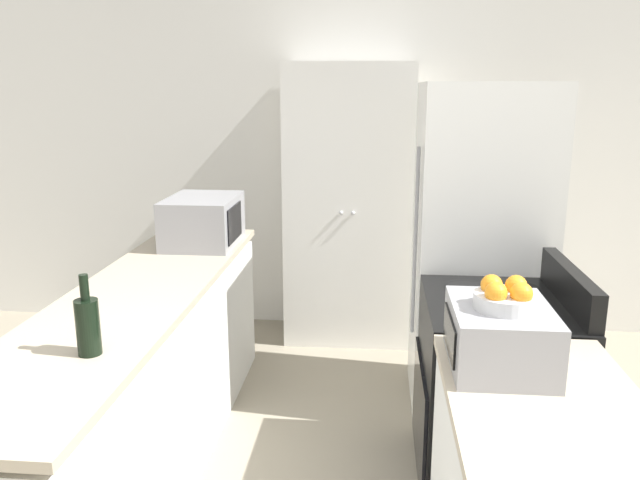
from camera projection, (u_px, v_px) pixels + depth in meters
wall_back at (339, 158)px, 4.66m from camera, size 7.00×0.06×2.60m
counter_left at (142, 385)px, 2.97m from camera, size 0.60×2.63×0.90m
pantry_cabinet at (349, 206)px, 4.45m from camera, size 0.89×0.51×1.98m
stove at (493, 394)px, 2.83m from camera, size 0.66×0.76×1.06m
refrigerator at (478, 251)px, 3.49m from camera, size 0.72×0.75×1.84m
microwave at (203, 221)px, 3.70m from camera, size 0.40×0.53×0.28m
wine_bottle at (88, 325)px, 2.17m from camera, size 0.08×0.08×0.29m
toaster_oven at (499, 336)px, 2.09m from camera, size 0.33×0.42×0.21m
fruit_bowl at (506, 296)px, 2.03m from camera, size 0.21×0.21×0.10m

